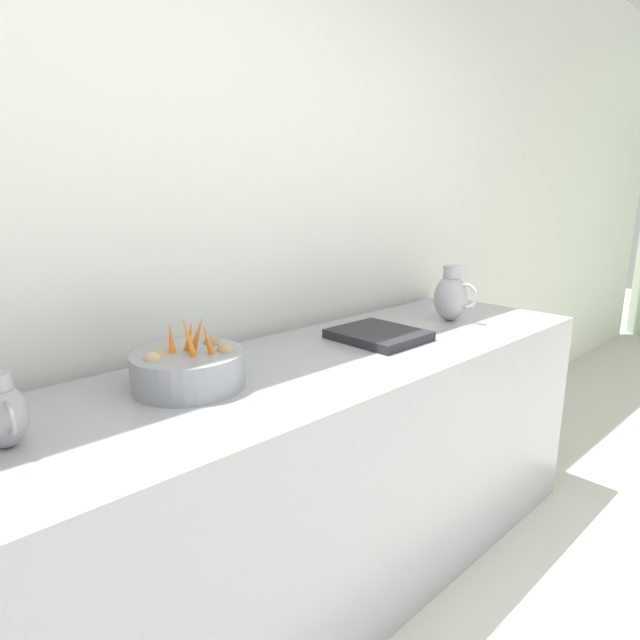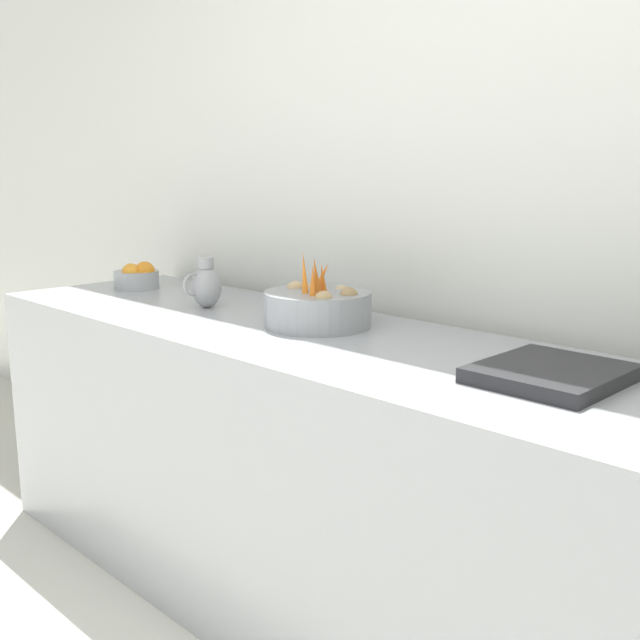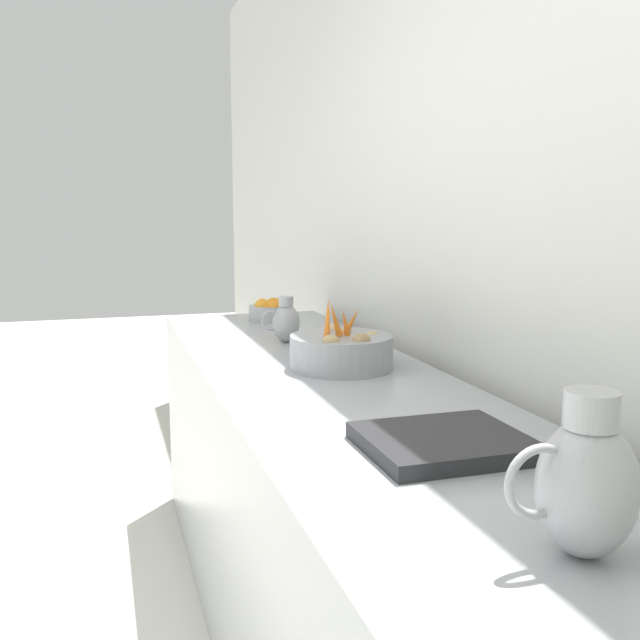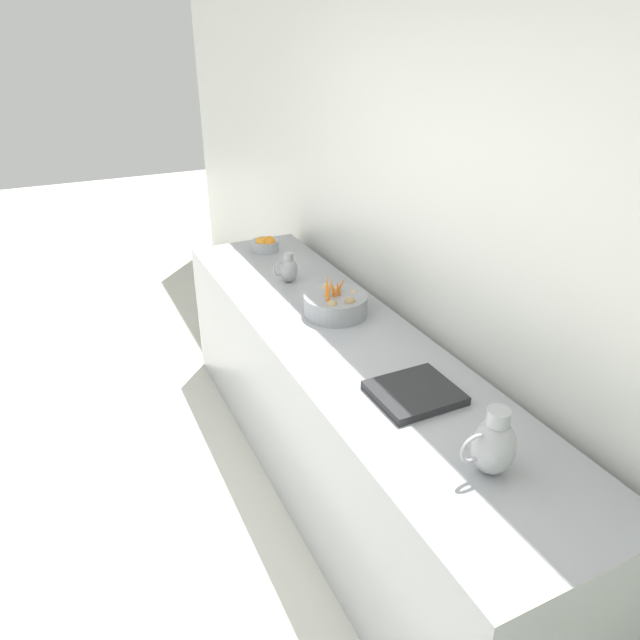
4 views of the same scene
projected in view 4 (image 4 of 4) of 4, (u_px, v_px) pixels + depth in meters
ground_plane at (64, 604)px, 2.57m from camera, size 16.16×16.16×0.00m
tile_wall_left at (506, 241)px, 2.38m from camera, size 0.10×9.14×3.00m
prep_counter at (342, 412)px, 3.07m from camera, size 0.74×3.09×0.92m
vegetable_colander at (335, 304)px, 3.05m from camera, size 0.34×0.34×0.24m
orange_bowl at (265, 245)px, 3.90m from camera, size 0.18×0.18×0.11m
metal_pitcher_tall at (493, 444)px, 1.95m from camera, size 0.21×0.15×0.25m
metal_pitcher_short at (288, 269)px, 3.42m from camera, size 0.15×0.11×0.18m
counter_sink_basin at (414, 393)px, 2.39m from camera, size 0.34×0.30×0.04m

